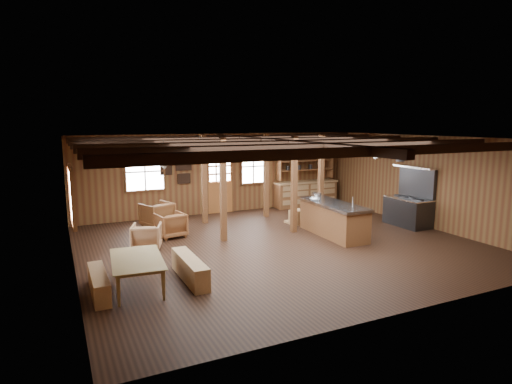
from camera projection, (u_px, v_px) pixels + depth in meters
The scene contains 22 objects.
room at pixel (280, 192), 11.07m from camera, with size 10.04×9.04×2.84m.
ceiling_joists at pixel (278, 142), 11.02m from camera, with size 9.80×8.82×0.18m.
timber_posts at pixel (263, 181), 13.15m from camera, with size 3.95×2.35×2.80m.
back_door at pixel (220, 188), 15.13m from camera, with size 1.02×0.08×2.15m.
window_back_left at pixel (145, 172), 13.92m from camera, with size 1.32×0.06×1.32m.
window_back_right at pixel (253, 166), 15.57m from camera, with size 1.02×0.06×1.32m.
window_left at pixel (71, 196), 9.39m from camera, with size 0.14×1.24×1.32m.
notice_boards at pixel (178, 169), 14.38m from camera, with size 1.08×0.03×0.90m.
back_counter at pixel (306, 190), 16.39m from camera, with size 2.55×0.60×2.45m.
pendant_lamps at pixel (184, 160), 10.88m from camera, with size 1.86×2.36×0.66m.
pot_rack at pixel (373, 153), 12.68m from camera, with size 0.42×3.00×0.45m.
kitchen_island at pixel (333, 219), 12.15m from camera, with size 0.96×2.53×1.20m.
step_stool at pixel (297, 217), 13.53m from camera, with size 0.51×0.37×0.46m, color #9C7146.
commercial_range at pixel (409, 206), 13.29m from camera, with size 0.78×1.50×1.86m.
dining_table at pixel (139, 273), 8.32m from camera, with size 1.70×0.95×0.60m, color olive.
bench_wall at pixel (99, 284), 8.02m from camera, with size 0.29×1.52×0.42m, color #9C7146.
bench_aisle at pixel (190, 269), 8.76m from camera, with size 0.32×1.70×0.47m, color #9C7146.
armchair_a at pixel (157, 215), 13.11m from camera, with size 0.83×0.85×0.77m, color brown.
armchair_b at pixel (171, 225), 11.99m from camera, with size 0.74×0.76×0.69m, color brown.
armchair_c at pixel (147, 237), 10.83m from camera, with size 0.71×0.73×0.66m, color #936643.
counter_pot at pixel (317, 196), 12.77m from camera, with size 0.29×0.29×0.17m, color silver.
bowl at pixel (315, 199), 12.43m from camera, with size 0.28×0.28×0.07m, color silver.
Camera 1 is at (-5.25, -9.60, 3.21)m, focal length 30.00 mm.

